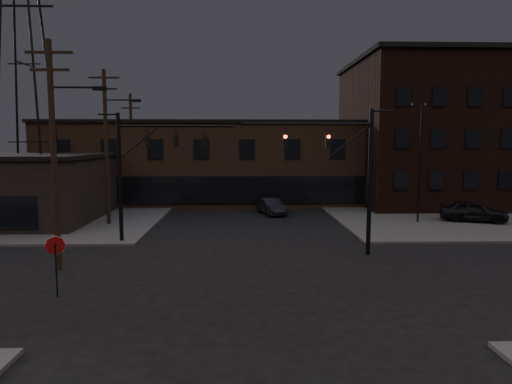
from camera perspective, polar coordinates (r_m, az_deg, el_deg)
ground at (r=21.08m, az=-0.33°, el=-10.92°), size 140.00×140.00×0.00m
sidewalk_ne at (r=48.17m, az=26.08°, el=-1.74°), size 30.00×30.00×0.15m
sidewalk_nw at (r=47.69m, az=-28.59°, el=-1.94°), size 30.00×30.00×0.15m
building_row at (r=48.19m, az=-1.20°, el=3.59°), size 40.00×12.00×8.00m
building_right at (r=51.35m, az=24.36°, el=6.55°), size 22.00×16.00×14.00m
traffic_signal_near at (r=25.36m, az=11.60°, el=3.20°), size 7.12×0.24×8.00m
traffic_signal_far at (r=28.84m, az=-14.26°, el=3.64°), size 7.12×0.24×8.00m
stop_sign at (r=20.11m, az=-23.78°, el=-6.86°), size 0.72×0.33×2.48m
utility_pole_near at (r=23.87m, az=-23.84°, el=4.86°), size 3.70×0.28×11.00m
utility_pole_mid at (r=35.55m, az=-18.11°, el=5.77°), size 3.70×0.28×11.50m
utility_pole_far at (r=47.43m, az=-15.28°, el=5.48°), size 2.20×0.28×11.00m
transmission_tower at (r=42.42m, az=-27.00°, el=14.08°), size 7.00×7.00×25.00m
lot_light_a at (r=36.73m, az=19.85°, el=4.76°), size 1.50×0.28×9.14m
lot_light_b at (r=43.74m, az=24.77°, el=4.73°), size 1.50×0.28×9.14m
parked_car_lot_a at (r=38.85m, az=25.55°, el=-2.14°), size 5.22×3.56×1.65m
parked_car_lot_b at (r=47.16m, az=23.72°, el=-0.84°), size 5.19×3.19×1.40m
car_crossing at (r=39.53m, az=1.88°, el=-1.79°), size 2.65×4.54×1.41m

